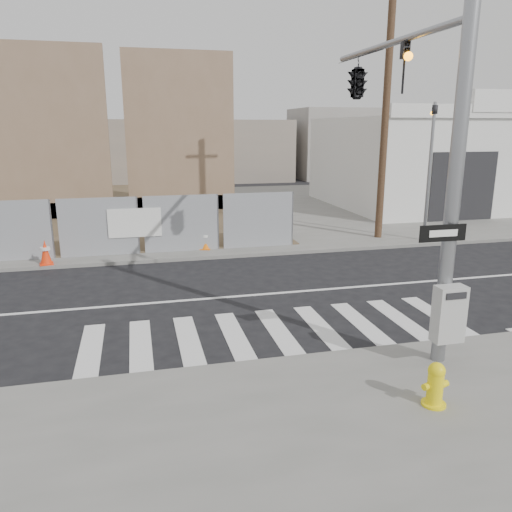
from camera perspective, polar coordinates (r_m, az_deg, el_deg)
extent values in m
plane|color=black|center=(13.53, -0.41, -4.51)|extent=(100.00, 100.00, 0.00)
cube|color=slate|center=(26.97, -7.26, 5.10)|extent=(50.00, 20.00, 0.12)
cylinder|color=gray|center=(9.41, 21.85, 8.68)|extent=(0.26, 0.26, 7.00)
cylinder|color=gray|center=(11.73, 15.25, 22.43)|extent=(0.14, 5.20, 0.14)
cube|color=#B2B2AF|center=(9.69, 21.18, -6.20)|extent=(0.55, 0.30, 1.05)
cube|color=black|center=(9.28, 20.57, 2.47)|extent=(0.90, 0.03, 0.30)
cube|color=silver|center=(9.26, 20.64, 2.44)|extent=(0.55, 0.01, 0.12)
imported|color=black|center=(11.14, 16.61, 19.93)|extent=(0.16, 0.20, 1.00)
imported|color=black|center=(13.09, 11.55, 19.32)|extent=(0.53, 2.48, 1.00)
cylinder|color=gray|center=(20.32, 19.18, 8.94)|extent=(0.12, 0.12, 5.20)
imported|color=black|center=(20.27, 19.78, 15.98)|extent=(0.16, 0.20, 1.00)
cube|color=#7A5F49|center=(25.78, -23.33, 12.71)|extent=(6.00, 0.50, 8.00)
cube|color=#7A5F49|center=(26.46, -22.42, 4.95)|extent=(6.00, 1.30, 0.80)
cube|color=#7A5F49|center=(26.57, -8.64, 13.71)|extent=(5.50, 0.50, 8.00)
cube|color=#7A5F49|center=(27.25, -8.44, 6.13)|extent=(5.50, 1.30, 0.80)
cube|color=silver|center=(30.63, 20.27, 10.08)|extent=(12.00, 10.00, 4.80)
cube|color=silver|center=(26.56, 26.88, 14.53)|extent=(12.00, 0.30, 0.60)
cube|color=silver|center=(26.54, 27.07, 15.49)|extent=(4.00, 0.30, 1.00)
cube|color=black|center=(25.45, 22.57, 7.33)|extent=(3.40, 0.06, 3.20)
cylinder|color=brown|center=(20.29, 14.63, 16.06)|extent=(0.28, 0.28, 10.00)
cylinder|color=yellow|center=(8.75, 19.62, -15.62)|extent=(0.50, 0.50, 0.04)
cylinder|color=yellow|center=(8.62, 19.77, -14.06)|extent=(0.32, 0.32, 0.58)
sphere|color=yellow|center=(8.48, 19.95, -12.23)|extent=(0.27, 0.27, 0.27)
cylinder|color=yellow|center=(8.51, 18.91, -13.91)|extent=(0.16, 0.15, 0.11)
cylinder|color=yellow|center=(8.67, 20.68, -13.53)|extent=(0.16, 0.15, 0.11)
cube|color=#FD340D|center=(17.46, -22.81, -0.82)|extent=(0.48, 0.48, 0.03)
cone|color=#FD340D|center=(17.37, -22.93, 0.40)|extent=(0.43, 0.43, 0.80)
cylinder|color=silver|center=(17.35, -22.97, 0.77)|extent=(0.31, 0.31, 0.09)
cube|color=orange|center=(18.22, -5.81, 0.86)|extent=(0.51, 0.51, 0.03)
cone|color=orange|center=(18.14, -5.84, 1.98)|extent=(0.45, 0.45, 0.76)
cylinder|color=silver|center=(18.12, -5.85, 2.31)|extent=(0.29, 0.29, 0.09)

